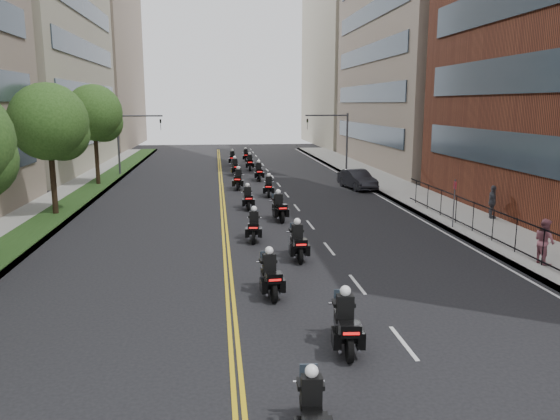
% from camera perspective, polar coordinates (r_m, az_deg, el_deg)
% --- Properties ---
extents(sidewalk_right, '(4.00, 90.00, 0.15)m').
position_cam_1_polar(sidewalk_right, '(36.88, 15.42, 0.65)').
color(sidewalk_right, gray).
rests_on(sidewalk_right, ground).
extents(sidewalk_left, '(4.00, 90.00, 0.15)m').
position_cam_1_polar(sidewalk_left, '(35.66, -23.17, -0.20)').
color(sidewalk_left, gray).
rests_on(sidewalk_left, ground).
extents(grass_strip, '(2.00, 90.00, 0.04)m').
position_cam_1_polar(grass_strip, '(35.42, -21.94, -0.02)').
color(grass_strip, '#1E3A15').
rests_on(grass_strip, sidewalk_left).
extents(building_right_tan, '(15.11, 28.00, 30.00)m').
position_cam_1_polar(building_right_tan, '(61.78, 16.38, 18.57)').
color(building_right_tan, gray).
rests_on(building_right_tan, ground).
extents(building_right_far, '(15.00, 28.00, 26.00)m').
position_cam_1_polar(building_right_far, '(89.90, 8.63, 15.12)').
color(building_right_far, '#A69D86').
rests_on(building_right_far, ground).
extents(building_left_far, '(16.00, 28.00, 26.00)m').
position_cam_1_polar(building_left_far, '(89.12, -20.48, 14.60)').
color(building_left_far, gray).
rests_on(building_left_far, ground).
extents(iron_fence, '(0.05, 28.00, 1.50)m').
position_cam_1_polar(iron_fence, '(24.89, 24.57, -2.94)').
color(iron_fence, black).
rests_on(iron_fence, sidewalk_right).
extents(street_trees, '(4.40, 38.40, 7.98)m').
position_cam_1_polar(street_trees, '(28.73, -25.65, 7.28)').
color(street_trees, '#332216').
rests_on(street_trees, ground).
extents(traffic_signal_right, '(4.09, 0.20, 5.60)m').
position_cam_1_polar(traffic_signal_right, '(51.91, 5.99, 7.94)').
color(traffic_signal_right, '#3F3F44').
rests_on(traffic_signal_right, ground).
extents(traffic_signal_left, '(4.09, 0.20, 5.60)m').
position_cam_1_polar(traffic_signal_left, '(51.23, -15.51, 7.56)').
color(traffic_signal_left, '#3F3F44').
rests_on(traffic_signal_left, ground).
extents(motorcycle_0, '(0.56, 2.12, 1.56)m').
position_cam_1_polar(motorcycle_0, '(11.27, 3.35, -20.42)').
color(motorcycle_0, black).
rests_on(motorcycle_0, ground).
extents(motorcycle_1, '(0.63, 2.36, 1.74)m').
position_cam_1_polar(motorcycle_1, '(14.97, 6.85, -11.84)').
color(motorcycle_1, black).
rests_on(motorcycle_1, ground).
extents(motorcycle_2, '(0.61, 2.30, 1.70)m').
position_cam_1_polar(motorcycle_2, '(18.83, -1.05, -6.96)').
color(motorcycle_2, black).
rests_on(motorcycle_2, ground).
extents(motorcycle_3, '(0.54, 2.36, 1.75)m').
position_cam_1_polar(motorcycle_3, '(23.11, 1.85, -3.48)').
color(motorcycle_3, black).
rests_on(motorcycle_3, ground).
extents(motorcycle_4, '(0.64, 2.26, 1.67)m').
position_cam_1_polar(motorcycle_4, '(26.23, -2.73, -1.79)').
color(motorcycle_4, black).
rests_on(motorcycle_4, ground).
extents(motorcycle_5, '(0.70, 2.38, 1.76)m').
position_cam_1_polar(motorcycle_5, '(30.67, -0.13, 0.17)').
color(motorcycle_5, black).
rests_on(motorcycle_5, ground).
extents(motorcycle_6, '(0.51, 2.21, 1.63)m').
position_cam_1_polar(motorcycle_6, '(34.09, -3.39, 1.17)').
color(motorcycle_6, black).
rests_on(motorcycle_6, ground).
extents(motorcycle_7, '(0.66, 2.24, 1.66)m').
position_cam_1_polar(motorcycle_7, '(38.70, -1.18, 2.40)').
color(motorcycle_7, black).
rests_on(motorcycle_7, ground).
extents(motorcycle_8, '(0.72, 2.43, 1.80)m').
position_cam_1_polar(motorcycle_8, '(42.02, -4.37, 3.14)').
color(motorcycle_8, black).
rests_on(motorcycle_8, ground).
extents(motorcycle_9, '(0.55, 2.38, 1.76)m').
position_cam_1_polar(motorcycle_9, '(46.72, -2.24, 3.94)').
color(motorcycle_9, black).
rests_on(motorcycle_9, ground).
extents(motorcycle_10, '(0.70, 2.41, 1.78)m').
position_cam_1_polar(motorcycle_10, '(50.23, -4.72, 4.42)').
color(motorcycle_10, black).
rests_on(motorcycle_10, ground).
extents(motorcycle_11, '(0.57, 2.41, 1.78)m').
position_cam_1_polar(motorcycle_11, '(54.07, -3.17, 4.92)').
color(motorcycle_11, black).
rests_on(motorcycle_11, ground).
extents(motorcycle_12, '(0.55, 2.36, 1.74)m').
position_cam_1_polar(motorcycle_12, '(58.57, -5.00, 5.35)').
color(motorcycle_12, black).
rests_on(motorcycle_12, ground).
extents(motorcycle_13, '(0.51, 2.20, 1.63)m').
position_cam_1_polar(motorcycle_13, '(62.24, -3.59, 5.67)').
color(motorcycle_13, black).
rests_on(motorcycle_13, ground).
extents(parked_sedan, '(2.30, 4.67, 1.47)m').
position_cam_1_polar(parked_sedan, '(42.53, 8.08, 3.19)').
color(parked_sedan, black).
rests_on(parked_sedan, ground).
extents(pedestrian_b, '(0.79, 0.96, 1.84)m').
position_cam_1_polar(pedestrian_b, '(24.35, 25.90, -2.94)').
color(pedestrian_b, '#894A56').
rests_on(pedestrian_b, sidewalk_right).
extents(pedestrian_c, '(0.72, 1.17, 1.86)m').
position_cam_1_polar(pedestrian_c, '(32.73, 21.32, 0.79)').
color(pedestrian_c, '#3C3D43').
rests_on(pedestrian_c, sidewalk_right).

